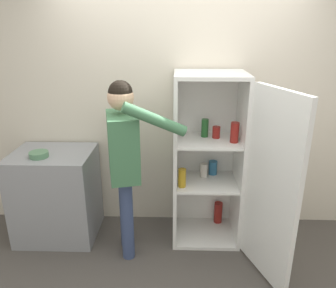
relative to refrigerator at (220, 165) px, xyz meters
name	(u,v)px	position (x,y,z in m)	size (l,w,h in m)	color
ground_plane	(179,277)	(-0.39, -0.56, -0.84)	(12.00, 12.00, 0.00)	#4C4742
wall_back	(180,109)	(-0.39, 0.42, 0.43)	(7.00, 0.06, 2.55)	beige
refrigerator	(220,165)	(0.00, 0.00, 0.00)	(0.93, 1.18, 1.70)	white
person	(124,150)	(-0.88, -0.21, 0.21)	(0.74, 0.58, 1.67)	#384770
counter	(57,194)	(-1.64, 0.06, -0.38)	(0.78, 0.63, 0.92)	gray
bowl	(39,154)	(-1.72, -0.06, 0.10)	(0.18, 0.18, 0.05)	#517F5B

